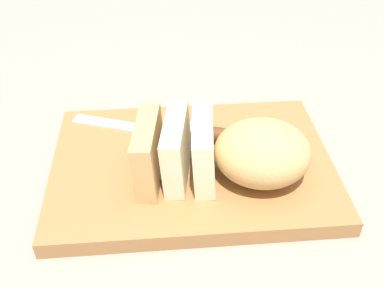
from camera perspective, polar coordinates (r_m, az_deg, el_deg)
ground_plane at (r=0.70m, az=-0.00°, el=-3.57°), size 3.00×3.00×0.00m
cutting_board at (r=0.69m, az=-0.00°, el=-2.79°), size 0.42×0.30×0.03m
bread_loaf at (r=0.63m, az=4.77°, el=-0.95°), size 0.26×0.15×0.09m
bread_knife at (r=0.72m, az=0.26°, el=1.44°), size 0.27×0.12×0.03m
crumb_near_knife at (r=0.71m, az=-0.24°, el=0.08°), size 0.01×0.01×0.01m
crumb_near_loaf at (r=0.63m, az=-1.53°, el=-5.99°), size 0.01×0.01×0.01m
crumb_stray_left at (r=0.65m, az=-1.57°, el=-3.70°), size 0.00×0.00×0.00m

